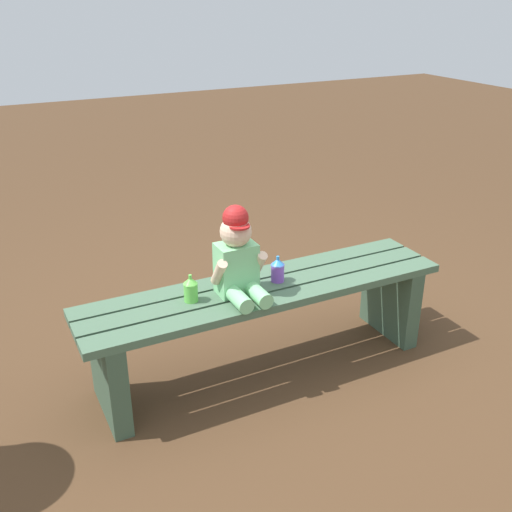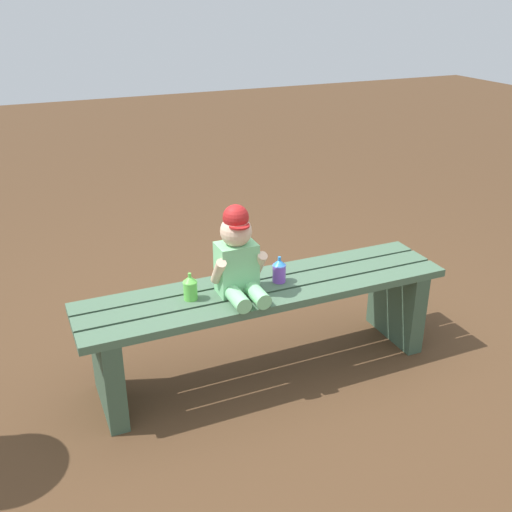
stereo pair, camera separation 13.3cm
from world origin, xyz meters
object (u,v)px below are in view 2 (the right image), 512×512
at_px(park_bench, 266,312).
at_px(sippy_cup_left, 190,287).
at_px(sippy_cup_right, 279,270).
at_px(child_figure, 238,257).

distance_m(park_bench, sippy_cup_left, 0.40).
bearing_deg(sippy_cup_right, child_figure, -171.66).
relative_size(child_figure, sippy_cup_right, 3.26).
height_order(park_bench, sippy_cup_right, sippy_cup_right).
xyz_separation_m(park_bench, sippy_cup_left, (-0.35, 0.01, 0.20)).
xyz_separation_m(park_bench, child_figure, (-0.14, -0.02, 0.31)).
xyz_separation_m(child_figure, sippy_cup_left, (-0.21, 0.03, -0.12)).
bearing_deg(park_bench, sippy_cup_right, 10.65).
xyz_separation_m(child_figure, sippy_cup_right, (0.21, 0.03, -0.12)).
bearing_deg(sippy_cup_right, sippy_cup_left, 180.00).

